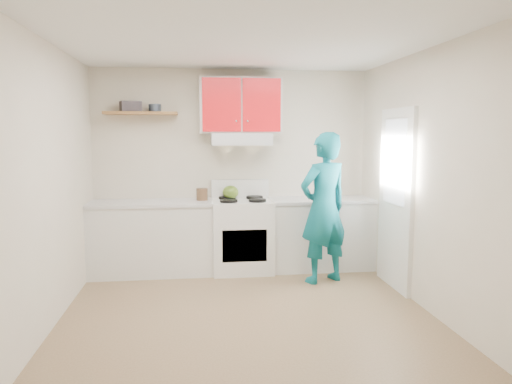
{
  "coord_description": "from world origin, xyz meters",
  "views": [
    {
      "loc": [
        -0.49,
        -4.45,
        1.77
      ],
      "look_at": [
        0.15,
        0.55,
        1.15
      ],
      "focal_mm": 33.61,
      "sensor_mm": 36.0,
      "label": 1
    }
  ],
  "objects": [
    {
      "name": "floor",
      "position": [
        0.0,
        0.0,
        0.0
      ],
      "size": [
        3.8,
        3.8,
        0.0
      ],
      "primitive_type": "plane",
      "color": "brown",
      "rests_on": "ground"
    },
    {
      "name": "ceiling",
      "position": [
        0.0,
        0.0,
        2.6
      ],
      "size": [
        3.6,
        3.8,
        0.04
      ],
      "primitive_type": "cube",
      "color": "white",
      "rests_on": "floor"
    },
    {
      "name": "back_wall",
      "position": [
        0.0,
        1.9,
        1.3
      ],
      "size": [
        3.6,
        0.04,
        2.6
      ],
      "primitive_type": "cube",
      "color": "beige",
      "rests_on": "floor"
    },
    {
      "name": "front_wall",
      "position": [
        0.0,
        -1.9,
        1.3
      ],
      "size": [
        3.6,
        0.04,
        2.6
      ],
      "primitive_type": "cube",
      "color": "beige",
      "rests_on": "floor"
    },
    {
      "name": "left_wall",
      "position": [
        -1.8,
        0.0,
        1.3
      ],
      "size": [
        0.04,
        3.8,
        2.6
      ],
      "primitive_type": "cube",
      "color": "beige",
      "rests_on": "floor"
    },
    {
      "name": "right_wall",
      "position": [
        1.8,
        0.0,
        1.3
      ],
      "size": [
        0.04,
        3.8,
        2.6
      ],
      "primitive_type": "cube",
      "color": "beige",
      "rests_on": "floor"
    },
    {
      "name": "door",
      "position": [
        1.78,
        0.7,
        1.02
      ],
      "size": [
        0.05,
        0.85,
        2.05
      ],
      "primitive_type": "cube",
      "color": "white",
      "rests_on": "floor"
    },
    {
      "name": "door_glass",
      "position": [
        1.75,
        0.7,
        1.45
      ],
      "size": [
        0.01,
        0.55,
        0.95
      ],
      "primitive_type": "cube",
      "color": "white",
      "rests_on": "door"
    },
    {
      "name": "counter_left",
      "position": [
        -1.04,
        1.6,
        0.45
      ],
      "size": [
        1.52,
        0.6,
        0.9
      ],
      "primitive_type": "cube",
      "color": "silver",
      "rests_on": "floor"
    },
    {
      "name": "counter_right",
      "position": [
        1.14,
        1.6,
        0.45
      ],
      "size": [
        1.32,
        0.6,
        0.9
      ],
      "primitive_type": "cube",
      "color": "silver",
      "rests_on": "floor"
    },
    {
      "name": "stove",
      "position": [
        0.1,
        1.57,
        0.46
      ],
      "size": [
        0.76,
        0.65,
        0.92
      ],
      "primitive_type": "cube",
      "color": "white",
      "rests_on": "floor"
    },
    {
      "name": "range_hood",
      "position": [
        0.1,
        1.68,
        1.7
      ],
      "size": [
        0.76,
        0.44,
        0.15
      ],
      "primitive_type": "cube",
      "color": "silver",
      "rests_on": "back_wall"
    },
    {
      "name": "upper_cabinets",
      "position": [
        0.1,
        1.73,
        2.12
      ],
      "size": [
        1.02,
        0.33,
        0.7
      ],
      "primitive_type": "cube",
      "color": "red",
      "rests_on": "back_wall"
    },
    {
      "name": "shelf",
      "position": [
        -1.15,
        1.75,
        2.02
      ],
      "size": [
        0.9,
        0.3,
        0.04
      ],
      "primitive_type": "cube",
      "color": "brown",
      "rests_on": "back_wall"
    },
    {
      "name": "books",
      "position": [
        -1.28,
        1.75,
        2.1
      ],
      "size": [
        0.29,
        0.25,
        0.13
      ],
      "primitive_type": "cube",
      "rotation": [
        0.0,
        0.0,
        0.33
      ],
      "color": "#373137",
      "rests_on": "shelf"
    },
    {
      "name": "tin",
      "position": [
        -0.98,
        1.77,
        2.09
      ],
      "size": [
        0.2,
        0.2,
        0.1
      ],
      "primitive_type": "cylinder",
      "rotation": [
        0.0,
        0.0,
        -0.39
      ],
      "color": "#333D4C",
      "rests_on": "shelf"
    },
    {
      "name": "kettle",
      "position": [
        -0.04,
        1.7,
        1.01
      ],
      "size": [
        0.24,
        0.24,
        0.18
      ],
      "primitive_type": "ellipsoid",
      "rotation": [
        0.0,
        0.0,
        0.16
      ],
      "color": "#4F6F1F",
      "rests_on": "stove"
    },
    {
      "name": "crock",
      "position": [
        -0.41,
        1.63,
        0.99
      ],
      "size": [
        0.15,
        0.15,
        0.17
      ],
      "primitive_type": "cylinder",
      "rotation": [
        0.0,
        0.0,
        -0.01
      ],
      "color": "#503723",
      "rests_on": "counter_left"
    },
    {
      "name": "cutting_board",
      "position": [
        1.02,
        1.55,
        0.91
      ],
      "size": [
        0.34,
        0.28,
        0.02
      ],
      "primitive_type": "cube",
      "rotation": [
        0.0,
        0.0,
        -0.23
      ],
      "color": "olive",
      "rests_on": "counter_right"
    },
    {
      "name": "silicone_mat",
      "position": [
        1.45,
        1.51,
        0.9
      ],
      "size": [
        0.39,
        0.35,
        0.01
      ],
      "primitive_type": "cube",
      "rotation": [
        0.0,
        0.0,
        -0.32
      ],
      "color": "red",
      "rests_on": "counter_right"
    },
    {
      "name": "person",
      "position": [
        1.01,
        0.99,
        0.89
      ],
      "size": [
        0.77,
        0.64,
        1.78
      ],
      "primitive_type": "imported",
      "rotation": [
        0.0,
        0.0,
        3.54
      ],
      "color": "#0D6775",
      "rests_on": "floor"
    }
  ]
}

